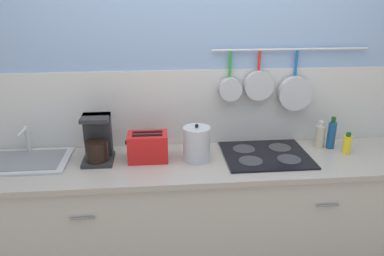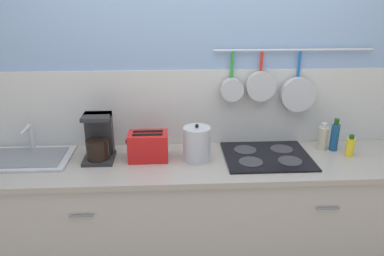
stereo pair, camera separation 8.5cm
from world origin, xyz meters
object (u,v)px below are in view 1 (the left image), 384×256
coffee_maker (98,142)px  bottle_olive_oil (320,136)px  bottle_vinegar (332,134)px  toaster (148,147)px  kettle (197,144)px  bottle_sesame_oil (347,144)px

coffee_maker → bottle_olive_oil: (1.49, 0.07, -0.04)m
coffee_maker → bottle_vinegar: coffee_maker is taller
toaster → coffee_maker: bearing=174.7°
kettle → bottle_sesame_oil: (1.00, 0.01, -0.05)m
coffee_maker → toaster: (0.31, -0.03, -0.03)m
bottle_vinegar → bottle_sesame_oil: bearing=-55.3°
bottle_vinegar → bottle_sesame_oil: size_ratio=1.53×
coffee_maker → kettle: size_ratio=1.22×
bottle_vinegar → bottle_olive_oil: bearing=164.8°
bottle_olive_oil → bottle_vinegar: bottle_vinegar is taller
bottle_olive_oil → toaster: bearing=-175.1°
kettle → bottle_vinegar: size_ratio=1.09×
coffee_maker → bottle_sesame_oil: bearing=-1.6°
toaster → kettle: 0.31m
coffee_maker → toaster: size_ratio=1.12×
kettle → bottle_sesame_oil: bearing=0.6°
toaster → bottle_olive_oil: 1.18m
coffee_maker → bottle_sesame_oil: (1.63, -0.05, -0.06)m
coffee_maker → bottle_vinegar: size_ratio=1.33×
toaster → kettle: (0.31, -0.03, 0.02)m
toaster → kettle: bearing=-5.2°
bottle_sesame_oil → kettle: bearing=-179.4°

